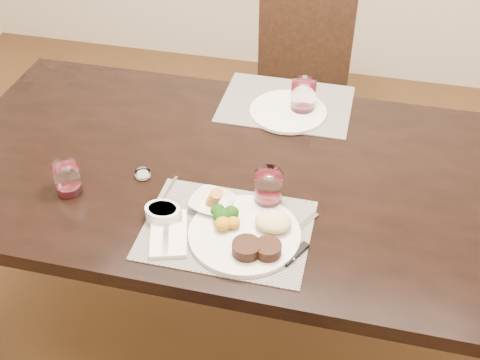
% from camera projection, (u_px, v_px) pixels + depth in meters
% --- Properties ---
extents(ground_plane, '(4.50, 4.50, 0.00)m').
position_uv_depth(ground_plane, '(253.00, 320.00, 2.35)').
color(ground_plane, '#422B15').
rests_on(ground_plane, ground).
extents(dining_table, '(2.00, 1.00, 0.75)m').
position_uv_depth(dining_table, '(256.00, 191.00, 1.92)').
color(dining_table, black).
rests_on(dining_table, ground).
extents(chair_far, '(0.42, 0.42, 0.90)m').
position_uv_depth(chair_far, '(299.00, 86.00, 2.72)').
color(chair_far, black).
rests_on(chair_far, ground).
extents(placemat_near, '(0.46, 0.34, 0.00)m').
position_uv_depth(placemat_near, '(227.00, 230.00, 1.66)').
color(placemat_near, slate).
rests_on(placemat_near, dining_table).
extents(placemat_far, '(0.46, 0.34, 0.00)m').
position_uv_depth(placemat_far, '(286.00, 104.00, 2.15)').
color(placemat_far, slate).
rests_on(placemat_far, dining_table).
extents(dinner_plate, '(0.31, 0.31, 0.05)m').
position_uv_depth(dinner_plate, '(249.00, 233.00, 1.63)').
color(dinner_plate, silver).
rests_on(dinner_plate, placemat_near).
extents(napkin_fork, '(0.15, 0.20, 0.02)m').
position_uv_depth(napkin_fork, '(169.00, 233.00, 1.64)').
color(napkin_fork, silver).
rests_on(napkin_fork, placemat_near).
extents(steak_knife, '(0.08, 0.22, 0.01)m').
position_uv_depth(steak_knife, '(297.00, 247.00, 1.60)').
color(steak_knife, silver).
rests_on(steak_knife, placemat_near).
extents(cracker_bowl, '(0.14, 0.14, 0.05)m').
position_uv_depth(cracker_bowl, '(212.00, 203.00, 1.72)').
color(cracker_bowl, silver).
rests_on(cracker_bowl, placemat_near).
extents(sauce_ramekin, '(0.10, 0.15, 0.08)m').
position_uv_depth(sauce_ramekin, '(163.00, 213.00, 1.68)').
color(sauce_ramekin, silver).
rests_on(sauce_ramekin, placemat_near).
extents(wine_glass_near, '(0.08, 0.08, 0.11)m').
position_uv_depth(wine_glass_near, '(268.00, 190.00, 1.71)').
color(wine_glass_near, white).
rests_on(wine_glass_near, placemat_near).
extents(far_plate, '(0.27, 0.27, 0.01)m').
position_uv_depth(far_plate, '(288.00, 111.00, 2.10)').
color(far_plate, silver).
rests_on(far_plate, placemat_far).
extents(wine_glass_far, '(0.09, 0.09, 0.12)m').
position_uv_depth(wine_glass_far, '(303.00, 98.00, 2.08)').
color(wine_glass_far, white).
rests_on(wine_glass_far, placemat_far).
extents(wine_glass_side, '(0.07, 0.07, 0.10)m').
position_uv_depth(wine_glass_side, '(68.00, 179.00, 1.76)').
color(wine_glass_side, white).
rests_on(wine_glass_side, dining_table).
extents(salt_cellar, '(0.05, 0.05, 0.02)m').
position_uv_depth(salt_cellar, '(143.00, 175.00, 1.83)').
color(salt_cellar, white).
rests_on(salt_cellar, dining_table).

